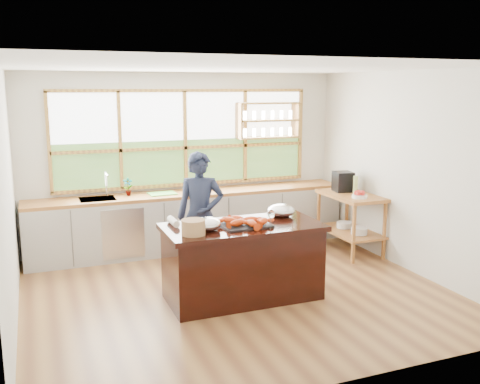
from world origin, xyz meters
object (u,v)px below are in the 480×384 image
island (243,261)px  espresso_machine (343,182)px  cook (200,216)px  wicker_basket (193,227)px

island → espresso_machine: (2.19, 1.34, 0.60)m
cook → espresso_machine: size_ratio=5.49×
wicker_basket → cook: bearing=69.0°
espresso_machine → cook: bearing=-159.5°
island → espresso_machine: bearing=31.4°
cook → espresso_machine: cook is taller
island → cook: size_ratio=1.11×
island → wicker_basket: 0.87m
island → wicker_basket: size_ratio=7.11×
wicker_basket → espresso_machine: bearing=28.4°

